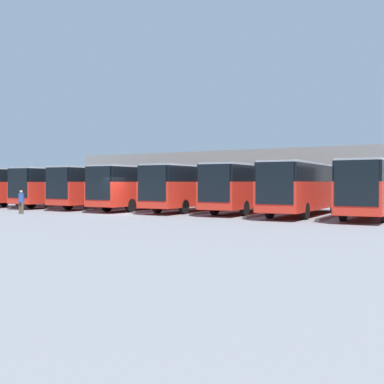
{
  "coord_description": "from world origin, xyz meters",
  "views": [
    {
      "loc": [
        -20.83,
        25.2,
        2.12
      ],
      "look_at": [
        -1.8,
        -6.17,
        1.43
      ],
      "focal_mm": 45.0,
      "sensor_mm": 36.0,
      "label": 1
    }
  ],
  "objects_px": {
    "bus_7": "(44,185)",
    "bus_0": "(374,187)",
    "bus_2": "(251,186)",
    "bus_5": "(109,186)",
    "pedestrian": "(21,201)",
    "bus_1": "(305,186)",
    "bus_4": "(147,186)",
    "bus_3": "(196,186)",
    "bus_6": "(72,186)"
  },
  "relations": [
    {
      "from": "bus_6",
      "to": "bus_7",
      "type": "distance_m",
      "value": 4.36
    },
    {
      "from": "bus_7",
      "to": "pedestrian",
      "type": "distance_m",
      "value": 13.19
    },
    {
      "from": "bus_1",
      "to": "bus_4",
      "type": "height_order",
      "value": "same"
    },
    {
      "from": "bus_4",
      "to": "bus_7",
      "type": "xyz_separation_m",
      "value": [
        12.93,
        -0.9,
        0.0
      ]
    },
    {
      "from": "bus_7",
      "to": "bus_1",
      "type": "bearing_deg",
      "value": 174.84
    },
    {
      "from": "bus_1",
      "to": "pedestrian",
      "type": "relative_size",
      "value": 7.71
    },
    {
      "from": "bus_0",
      "to": "bus_6",
      "type": "height_order",
      "value": "same"
    },
    {
      "from": "bus_2",
      "to": "bus_6",
      "type": "bearing_deg",
      "value": -0.96
    },
    {
      "from": "bus_3",
      "to": "bus_5",
      "type": "xyz_separation_m",
      "value": [
        8.62,
        0.08,
        0.0
      ]
    },
    {
      "from": "bus_0",
      "to": "bus_7",
      "type": "distance_m",
      "value": 30.2
    },
    {
      "from": "bus_7",
      "to": "bus_6",
      "type": "bearing_deg",
      "value": 169.0
    },
    {
      "from": "bus_0",
      "to": "bus_6",
      "type": "relative_size",
      "value": 1.0
    },
    {
      "from": "bus_2",
      "to": "bus_5",
      "type": "height_order",
      "value": "same"
    },
    {
      "from": "bus_0",
      "to": "bus_6",
      "type": "bearing_deg",
      "value": -3.66
    },
    {
      "from": "bus_5",
      "to": "bus_0",
      "type": "bearing_deg",
      "value": 176.1
    },
    {
      "from": "bus_1",
      "to": "bus_4",
      "type": "relative_size",
      "value": 1.0
    },
    {
      "from": "bus_1",
      "to": "pedestrian",
      "type": "bearing_deg",
      "value": 24.26
    },
    {
      "from": "bus_3",
      "to": "bus_6",
      "type": "bearing_deg",
      "value": -2.37
    },
    {
      "from": "bus_2",
      "to": "bus_5",
      "type": "bearing_deg",
      "value": -0.46
    },
    {
      "from": "bus_2",
      "to": "bus_7",
      "type": "height_order",
      "value": "same"
    },
    {
      "from": "bus_5",
      "to": "bus_7",
      "type": "relative_size",
      "value": 1.0
    },
    {
      "from": "bus_2",
      "to": "bus_7",
      "type": "distance_m",
      "value": 21.56
    },
    {
      "from": "bus_4",
      "to": "pedestrian",
      "type": "height_order",
      "value": "bus_4"
    },
    {
      "from": "bus_2",
      "to": "bus_3",
      "type": "bearing_deg",
      "value": 3.27
    },
    {
      "from": "bus_0",
      "to": "bus_1",
      "type": "xyz_separation_m",
      "value": [
        4.31,
        0.06,
        0.0
      ]
    },
    {
      "from": "bus_1",
      "to": "bus_2",
      "type": "bearing_deg",
      "value": -15.84
    },
    {
      "from": "bus_3",
      "to": "bus_6",
      "type": "height_order",
      "value": "same"
    },
    {
      "from": "bus_3",
      "to": "bus_6",
      "type": "distance_m",
      "value": 12.93
    },
    {
      "from": "bus_5",
      "to": "bus_1",
      "type": "bearing_deg",
      "value": 175.64
    },
    {
      "from": "bus_6",
      "to": "bus_3",
      "type": "bearing_deg",
      "value": 177.63
    },
    {
      "from": "pedestrian",
      "to": "bus_3",
      "type": "bearing_deg",
      "value": 38.97
    },
    {
      "from": "bus_4",
      "to": "pedestrian",
      "type": "bearing_deg",
      "value": 62.06
    },
    {
      "from": "bus_2",
      "to": "bus_0",
      "type": "bearing_deg",
      "value": 170.96
    },
    {
      "from": "bus_1",
      "to": "bus_6",
      "type": "bearing_deg",
      "value": -3.98
    },
    {
      "from": "bus_3",
      "to": "bus_7",
      "type": "xyz_separation_m",
      "value": [
        17.25,
        -0.51,
        0.0
      ]
    },
    {
      "from": "bus_2",
      "to": "bus_4",
      "type": "distance_m",
      "value": 8.66
    },
    {
      "from": "bus_0",
      "to": "pedestrian",
      "type": "bearing_deg",
      "value": 19.52
    },
    {
      "from": "bus_2",
      "to": "pedestrian",
      "type": "xyz_separation_m",
      "value": [
        12.79,
        9.75,
        -1.02
      ]
    },
    {
      "from": "bus_1",
      "to": "bus_4",
      "type": "bearing_deg",
      "value": -3.49
    },
    {
      "from": "bus_1",
      "to": "bus_3",
      "type": "xyz_separation_m",
      "value": [
        8.62,
        -0.53,
        0.0
      ]
    },
    {
      "from": "bus_1",
      "to": "bus_5",
      "type": "xyz_separation_m",
      "value": [
        17.25,
        -0.46,
        0.0
      ]
    },
    {
      "from": "bus_0",
      "to": "bus_6",
      "type": "xyz_separation_m",
      "value": [
        25.87,
        -0.37,
        0.0
      ]
    },
    {
      "from": "bus_7",
      "to": "bus_0",
      "type": "bearing_deg",
      "value": 175.29
    },
    {
      "from": "pedestrian",
      "to": "bus_0",
      "type": "bearing_deg",
      "value": 13.73
    },
    {
      "from": "bus_2",
      "to": "bus_4",
      "type": "relative_size",
      "value": 1.0
    },
    {
      "from": "bus_3",
      "to": "bus_4",
      "type": "relative_size",
      "value": 1.0
    },
    {
      "from": "bus_4",
      "to": "pedestrian",
      "type": "xyz_separation_m",
      "value": [
        4.17,
        8.9,
        -1.02
      ]
    },
    {
      "from": "bus_6",
      "to": "bus_7",
      "type": "bearing_deg",
      "value": -11.0
    },
    {
      "from": "bus_0",
      "to": "pedestrian",
      "type": "height_order",
      "value": "bus_0"
    },
    {
      "from": "bus_3",
      "to": "bus_5",
      "type": "distance_m",
      "value": 8.62
    }
  ]
}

